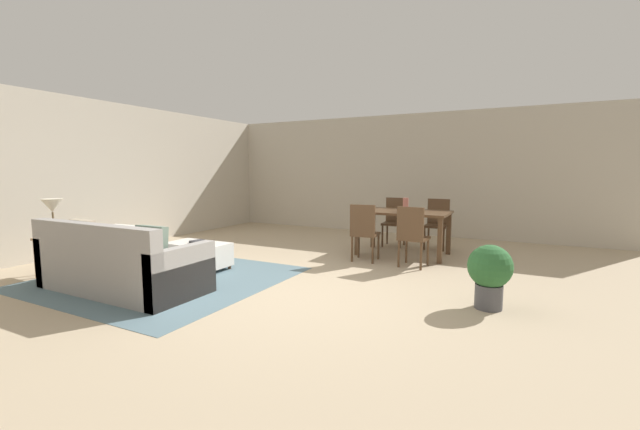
# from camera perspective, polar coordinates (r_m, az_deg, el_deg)

# --- Properties ---
(ground_plane) EXTENTS (10.80, 10.80, 0.00)m
(ground_plane) POSITION_cam_1_polar(r_m,az_deg,el_deg) (4.86, -3.71, -10.98)
(ground_plane) COLOR tan
(wall_back) EXTENTS (9.00, 0.12, 2.70)m
(wall_back) POSITION_cam_1_polar(r_m,az_deg,el_deg) (9.28, 12.51, 5.66)
(wall_back) COLOR #BCB2A0
(wall_back) RESTS_ON ground_plane
(wall_left) EXTENTS (0.12, 11.00, 2.70)m
(wall_left) POSITION_cam_1_polar(r_m,az_deg,el_deg) (8.22, -29.78, 4.88)
(wall_left) COLOR #BCB2A0
(wall_left) RESTS_ON ground_plane
(area_rug) EXTENTS (3.00, 2.80, 0.01)m
(area_rug) POSITION_cam_1_polar(r_m,az_deg,el_deg) (5.83, -21.32, -8.40)
(area_rug) COLOR slate
(area_rug) RESTS_ON ground_plane
(couch) EXTENTS (2.10, 0.92, 0.86)m
(couch) POSITION_cam_1_polar(r_m,az_deg,el_deg) (5.40, -26.76, -6.59)
(couch) COLOR gray
(couch) RESTS_ON ground_plane
(ottoman_table) EXTENTS (0.92, 0.52, 0.39)m
(ottoman_table) POSITION_cam_1_polar(r_m,az_deg,el_deg) (6.15, -17.11, -5.37)
(ottoman_table) COLOR silver
(ottoman_table) RESTS_ON ground_plane
(side_table) EXTENTS (0.40, 0.40, 0.55)m
(side_table) POSITION_cam_1_polar(r_m,az_deg,el_deg) (6.52, -33.73, -3.66)
(side_table) COLOR olive
(side_table) RESTS_ON ground_plane
(table_lamp) EXTENTS (0.26, 0.26, 0.53)m
(table_lamp) POSITION_cam_1_polar(r_m,az_deg,el_deg) (6.45, -34.02, 0.93)
(table_lamp) COLOR brown
(table_lamp) RESTS_ON side_table
(dining_table) EXTENTS (1.50, 0.91, 0.76)m
(dining_table) POSITION_cam_1_polar(r_m,az_deg,el_deg) (6.95, 11.90, -0.23)
(dining_table) COLOR #513823
(dining_table) RESTS_ON ground_plane
(dining_chair_near_left) EXTENTS (0.43, 0.43, 0.92)m
(dining_chair_near_left) POSITION_cam_1_polar(r_m,az_deg,el_deg) (6.34, 6.34, -2.06)
(dining_chair_near_left) COLOR #513823
(dining_chair_near_left) RESTS_ON ground_plane
(dining_chair_near_right) EXTENTS (0.43, 0.43, 0.92)m
(dining_chair_near_right) POSITION_cam_1_polar(r_m,az_deg,el_deg) (6.07, 13.07, -2.57)
(dining_chair_near_right) COLOR #513823
(dining_chair_near_right) RESTS_ON ground_plane
(dining_chair_far_left) EXTENTS (0.42, 0.42, 0.92)m
(dining_chair_far_left) POSITION_cam_1_polar(r_m,az_deg,el_deg) (7.82, 10.67, -0.52)
(dining_chair_far_left) COLOR #513823
(dining_chair_far_left) RESTS_ON ground_plane
(dining_chair_far_right) EXTENTS (0.40, 0.40, 0.92)m
(dining_chair_far_right) POSITION_cam_1_polar(r_m,az_deg,el_deg) (7.69, 16.45, -0.79)
(dining_chair_far_right) COLOR #513823
(dining_chair_far_right) RESTS_ON ground_plane
(vase_centerpiece) EXTENTS (0.09, 0.09, 0.23)m
(vase_centerpiece) POSITION_cam_1_polar(r_m,az_deg,el_deg) (6.88, 12.18, 1.47)
(vase_centerpiece) COLOR #B26659
(vase_centerpiece) RESTS_ON dining_table
(book_on_ottoman) EXTENTS (0.29, 0.24, 0.03)m
(book_on_ottoman) POSITION_cam_1_polar(r_m,az_deg,el_deg) (6.11, -16.83, -3.69)
(book_on_ottoman) COLOR #333338
(book_on_ottoman) RESTS_ON ottoman_table
(potted_plant) EXTENTS (0.45, 0.45, 0.68)m
(potted_plant) POSITION_cam_1_polar(r_m,az_deg,el_deg) (4.57, 23.16, -7.48)
(potted_plant) COLOR #4C4C51
(potted_plant) RESTS_ON ground_plane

